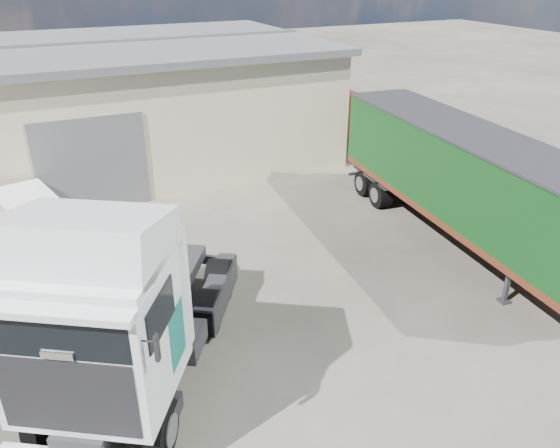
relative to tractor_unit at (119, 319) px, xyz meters
name	(u,v)px	position (x,y,z in m)	size (l,w,h in m)	color
ground	(244,346)	(2.89, 0.58, -2.08)	(120.00, 120.00, 0.00)	#282620
brick_boundary_wall	(450,160)	(14.39, 6.58, -0.83)	(0.35, 26.00, 2.50)	#973726
tractor_unit	(119,319)	(0.00, 0.00, 0.00)	(6.21, 7.60, 4.95)	black
box_trailer	(460,174)	(11.48, 2.97, 0.29)	(3.63, 11.87, 3.88)	#2D2D30
panel_van	(37,225)	(-1.31, 8.17, -1.24)	(2.53, 4.27, 1.64)	black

